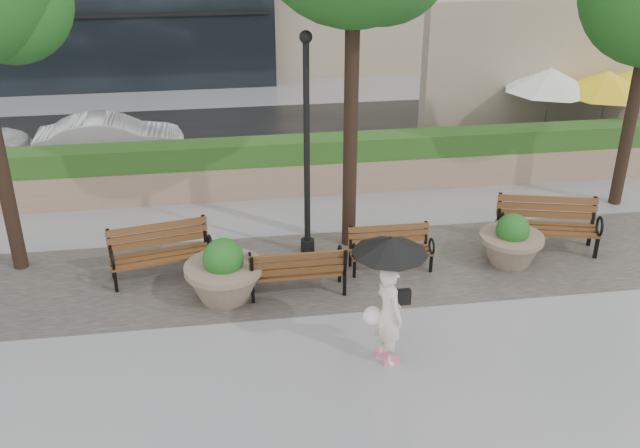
{
  "coord_description": "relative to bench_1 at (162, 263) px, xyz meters",
  "views": [
    {
      "loc": [
        -1.27,
        -9.02,
        6.83
      ],
      "look_at": [
        0.5,
        2.8,
        1.1
      ],
      "focal_mm": 40.0,
      "sensor_mm": 36.0,
      "label": 1
    }
  ],
  "objects": [
    {
      "name": "patio_umb_yellow_b",
      "position": [
        12.72,
        5.54,
        1.69
      ],
      "size": [
        2.5,
        2.5,
        2.3
      ],
      "color": "black",
      "rests_on": "ground"
    },
    {
      "name": "lamppost",
      "position": [
        2.87,
        0.57,
        1.68
      ],
      "size": [
        0.28,
        0.28,
        4.47
      ],
      "color": "black",
      "rests_on": "ground"
    },
    {
      "name": "planter_right",
      "position": [
        6.78,
        -0.44,
        0.11
      ],
      "size": [
        1.25,
        1.25,
        1.05
      ],
      "color": "#7F6B56",
      "rests_on": "ground"
    },
    {
      "name": "planter_left",
      "position": [
        1.16,
        -0.96,
        0.16
      ],
      "size": [
        1.42,
        1.42,
        1.19
      ],
      "color": "#7F6B56",
      "rests_on": "ground"
    },
    {
      "name": "cobble_strip",
      "position": [
        2.48,
        -0.19,
        -0.3
      ],
      "size": [
        28.0,
        3.2,
        0.01
      ],
      "primitive_type": "cube",
      "color": "#383330",
      "rests_on": "ground"
    },
    {
      "name": "asphalt_street",
      "position": [
        2.48,
        7.81,
        -0.3
      ],
      "size": [
        40.0,
        7.0,
        0.0
      ],
      "primitive_type": "cube",
      "color": "black",
      "rests_on": "ground"
    },
    {
      "name": "ground",
      "position": [
        2.48,
        -3.19,
        -0.3
      ],
      "size": [
        100.0,
        100.0,
        0.0
      ],
      "primitive_type": "plane",
      "color": "gray",
      "rests_on": "ground"
    },
    {
      "name": "pedestrian",
      "position": [
        3.62,
        -3.17,
        0.99
      ],
      "size": [
        1.16,
        1.16,
        2.13
      ],
      "rotation": [
        0.0,
        0.0,
        1.88
      ],
      "color": "beige",
      "rests_on": "ground"
    },
    {
      "name": "hedge_wall",
      "position": [
        2.48,
        3.81,
        0.36
      ],
      "size": [
        24.0,
        0.8,
        1.35
      ],
      "color": "#997A62",
      "rests_on": "ground"
    },
    {
      "name": "patio_umb_white",
      "position": [
        10.26,
        5.81,
        1.69
      ],
      "size": [
        2.5,
        2.5,
        2.3
      ],
      "color": "black",
      "rests_on": "ground"
    },
    {
      "name": "patio_umb_yellow_a",
      "position": [
        11.61,
        5.27,
        1.69
      ],
      "size": [
        2.5,
        2.5,
        2.3
      ],
      "color": "black",
      "rests_on": "ground"
    },
    {
      "name": "bench_2",
      "position": [
        2.48,
        -0.96,
        -0.02
      ],
      "size": [
        1.77,
        0.72,
        0.94
      ],
      "rotation": [
        0.0,
        0.0,
        3.15
      ],
      "color": "brown",
      "rests_on": "ground"
    },
    {
      "name": "cafe_hedge",
      "position": [
        11.48,
        4.61,
        0.15
      ],
      "size": [
        8.0,
        0.5,
        0.9
      ],
      "primitive_type": "cube",
      "color": "#234B19",
      "rests_on": "ground"
    },
    {
      "name": "bench_1",
      "position": [
        0.0,
        0.0,
        0.0
      ],
      "size": [
        2.0,
        1.11,
        1.02
      ],
      "rotation": [
        0.0,
        0.0,
        0.2
      ],
      "color": "brown",
      "rests_on": "ground"
    },
    {
      "name": "cafe_wall",
      "position": [
        11.98,
        6.81,
        1.7
      ],
      "size": [
        10.0,
        0.6,
        4.0
      ],
      "primitive_type": "cube",
      "color": "tan",
      "rests_on": "ground"
    },
    {
      "name": "bench_4",
      "position": [
        7.72,
        -0.01,
        0.02
      ],
      "size": [
        2.12,
        1.27,
        1.07
      ],
      "rotation": [
        0.0,
        0.0,
        -0.25
      ],
      "color": "brown",
      "rests_on": "ground"
    },
    {
      "name": "bench_3",
      "position": [
        4.37,
        -0.35,
        -0.05
      ],
      "size": [
        1.6,
        0.64,
        0.85
      ],
      "rotation": [
        0.0,
        0.0,
        -0.01
      ],
      "color": "brown",
      "rests_on": "ground"
    },
    {
      "name": "car_right",
      "position": [
        -1.64,
        6.6,
        0.33
      ],
      "size": [
        3.89,
        1.53,
        1.26
      ],
      "primitive_type": "imported",
      "rotation": [
        0.0,
        0.0,
        1.62
      ],
      "color": "silver",
      "rests_on": "ground"
    }
  ]
}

